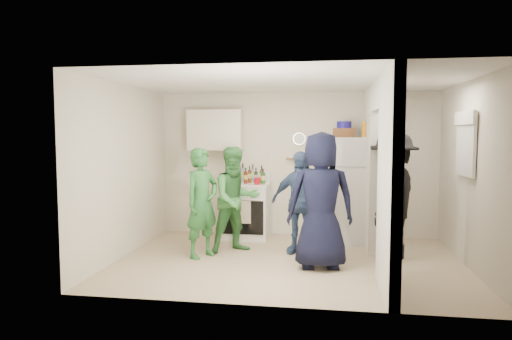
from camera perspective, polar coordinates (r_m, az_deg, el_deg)
The scene contains 38 objects.
floor at distance 6.54m, azimuth 4.03°, elevation -11.31°, with size 4.80×4.80×0.00m, color #C3B08A.
wall_back at distance 8.01m, azimuth 5.05°, elevation 0.69°, with size 4.80×4.80×0.00m, color silver.
wall_front at distance 4.63m, azimuth 2.44°, elevation -2.14°, with size 4.80×4.80×0.00m, color silver.
wall_left at distance 6.93m, azimuth -16.10°, elevation -0.08°, with size 3.40×3.40×0.00m, color silver.
wall_right at distance 6.58m, azimuth 25.41°, elevation -0.58°, with size 3.40×3.40×0.00m, color silver.
ceiling at distance 6.33m, azimuth 4.16°, elevation 10.99°, with size 4.80×4.80×0.00m, color white.
partition_pier_back at distance 7.43m, azimuth 14.04°, elevation 0.27°, with size 0.12×1.20×2.50m, color silver.
partition_pier_front at distance 5.25m, azimuth 16.30°, elevation -1.53°, with size 0.12×1.20×2.50m, color silver.
partition_header at distance 6.33m, azimuth 15.17°, elevation 9.03°, with size 0.12×1.00×0.40m, color silver.
stove at distance 7.87m, azimuth -1.23°, elevation -5.07°, with size 0.79×0.66×0.94m, color white.
upper_cabinet at distance 8.02m, azimuth -5.07°, elevation 4.99°, with size 0.95×0.34×0.70m, color silver.
fridge at distance 7.68m, azimuth 11.58°, elevation -2.44°, with size 0.71×0.69×1.73m, color silver.
wicker_basket at distance 7.67m, azimuth 10.93°, elevation 4.60°, with size 0.35×0.25×0.15m, color brown.
blue_bowl at distance 7.67m, azimuth 10.95°, elevation 5.57°, with size 0.24×0.24×0.11m, color navy.
yellow_cup_stack_top at distance 7.54m, azimuth 13.42°, elevation 4.94°, with size 0.09×0.09×0.25m, color orange.
wall_clock at distance 7.97m, azimuth 5.43°, elevation 3.91°, with size 0.22×0.22×0.03m, color white.
spice_shelf at distance 7.95m, azimuth 5.03°, elevation 1.39°, with size 0.35×0.08×0.03m, color olive.
nook_window at distance 6.75m, azimuth 24.88°, elevation 2.96°, with size 0.03×0.70×0.80m, color black.
nook_window_frame at distance 6.74m, azimuth 24.76°, elevation 2.96°, with size 0.04×0.76×0.86m, color white.
nook_valance at distance 6.74m, azimuth 24.65°, elevation 5.94°, with size 0.04×0.82×0.18m, color white.
yellow_cup_stack_stove at distance 7.60m, azimuth -2.41°, elevation -0.89°, with size 0.09×0.09×0.25m, color gold.
red_cup at distance 7.57m, azimuth 0.15°, elevation -1.40°, with size 0.09×0.09×0.12m, color #A80B16.
person_green_left at distance 6.64m, azimuth -6.75°, elevation -4.11°, with size 0.58×0.38×1.58m, color #2A6931.
person_green_center at distance 6.91m, azimuth -2.56°, elevation -3.69°, with size 0.77×0.60×1.59m, color #3A7935.
person_denim at distance 6.84m, azimuth 5.48°, elevation -4.05°, with size 0.90×0.37×1.53m, color #334B70.
person_navy at distance 6.09m, azimuth 8.10°, elevation -3.79°, with size 0.89×0.58×1.82m, color black.
person_nook at distance 6.71m, azimuth 16.74°, elevation -3.12°, with size 1.18×0.68×1.83m, color black.
bottle_a at distance 7.96m, azimuth -3.13°, elevation -0.66°, with size 0.06×0.06×0.24m, color brown.
bottle_b at distance 7.75m, azimuth -2.62°, elevation -0.76°, with size 0.07×0.07×0.26m, color #244717.
bottle_c at distance 7.96m, azimuth -1.66°, elevation -0.34°, with size 0.08×0.08×0.33m, color #959EA2.
bottle_d at distance 7.73m, azimuth -1.31°, elevation -0.71°, with size 0.07×0.07×0.27m, color #622111.
bottle_e at distance 7.97m, azimuth -0.40°, elevation -0.40°, with size 0.06×0.06×0.31m, color #9C9CAC.
bottle_f at distance 7.79m, azimuth -0.01°, elevation -0.68°, with size 0.06×0.06×0.27m, color #13351A.
bottle_g at distance 7.88m, azimuth 0.70°, elevation -0.52°, with size 0.07×0.07×0.29m, color brown.
bottle_h at distance 7.73m, azimuth -3.63°, elevation -0.63°, with size 0.06×0.06×0.29m, color #B4B9C1.
bottle_i at distance 7.86m, azimuth -0.81°, elevation -0.53°, with size 0.06×0.06×0.29m, color #5C300F.
bottle_j at distance 7.64m, azimuth 0.89°, elevation -0.81°, with size 0.07×0.07×0.26m, color #1F5A1F.
bottle_k at distance 7.89m, azimuth -2.70°, elevation -0.55°, with size 0.07×0.07×0.29m, color olive.
Camera 1 is at (0.49, -6.27, 1.79)m, focal length 32.00 mm.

